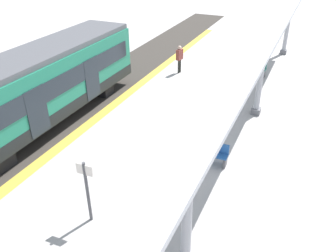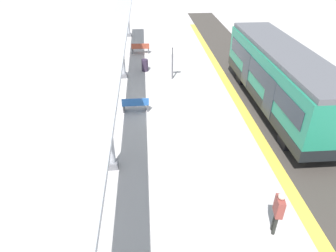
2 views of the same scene
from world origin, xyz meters
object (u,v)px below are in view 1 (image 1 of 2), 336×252
Objects in this scene: bench_mid_platform at (254,68)px; passenger_waiting_near_edge at (180,56)px; canopy_pillar_third at (260,78)px; platform_info_sign at (87,186)px; canopy_pillar_fourth at (287,28)px; train_near_carriage at (43,86)px; canopy_pillar_second at (187,215)px; bench_near_end at (209,152)px.

passenger_waiting_near_edge reaches higher than bench_mid_platform.
canopy_pillar_third reaches higher than platform_info_sign.
bench_mid_platform is at bearing -102.91° from canopy_pillar_fourth.
train_near_carriage is at bearing -111.22° from passenger_waiting_near_edge.
canopy_pillar_second is 2.14× the size of passenger_waiting_near_edge.
canopy_pillar_second is 1.00× the size of canopy_pillar_fourth.
canopy_pillar_third is at bearing 27.91° from train_near_carriage.
train_near_carriage is 6.61× the size of passenger_waiting_near_edge.
canopy_pillar_third reaches higher than train_near_carriage.
canopy_pillar_second is 15.22m from bench_mid_platform.
platform_info_sign is at bearing -118.71° from bench_near_end.
canopy_pillar_second is at bearing -79.75° from bench_near_end.
canopy_pillar_second is at bearing -85.58° from bench_mid_platform.
train_near_carriage is at bearing 178.83° from bench_near_end.
platform_info_sign is 13.33m from passenger_waiting_near_edge.
passenger_waiting_near_edge is (-5.58, 13.64, -0.81)m from canopy_pillar_second.
bench_near_end is at bearing -1.17° from train_near_carriage.
canopy_pillar_fourth is (0.00, 10.33, 0.00)m from canopy_pillar_third.
bench_near_end is 5.22m from platform_info_sign.
canopy_pillar_third is 9.98m from platform_info_sign.
passenger_waiting_near_edge is at bearing 118.46° from bench_near_end.
train_near_carriage reaches higher than passenger_waiting_near_edge.
train_near_carriage is 12.65m from bench_mid_platform.
passenger_waiting_near_edge reaches higher than bench_near_end.
bench_near_end is at bearing -93.41° from canopy_pillar_fourth.
canopy_pillar_fourth reaches higher than platform_info_sign.
canopy_pillar_third is at bearing 90.00° from canopy_pillar_second.
bench_mid_platform is at bearing 52.21° from train_near_carriage.
bench_mid_platform is 0.87× the size of passenger_waiting_near_edge.
canopy_pillar_fourth is 15.29m from bench_near_end.
bench_mid_platform is at bearing 94.42° from canopy_pillar_second.
canopy_pillar_second is at bearing -30.22° from train_near_carriage.
canopy_pillar_third is 2.14× the size of passenger_waiting_near_edge.
canopy_pillar_third reaches higher than bench_mid_platform.
bench_near_end is at bearing -61.54° from passenger_waiting_near_edge.
canopy_pillar_fourth reaches higher than bench_near_end.
canopy_pillar_fourth is at bearing 77.09° from bench_mid_platform.
platform_info_sign is at bearing -40.37° from train_near_carriage.
passenger_waiting_near_edge is (3.29, 8.47, -0.73)m from train_near_carriage.
train_near_carriage is 7.66× the size of bench_near_end.
train_near_carriage is 9.11m from passenger_waiting_near_edge.
platform_info_sign reaches higher than passenger_waiting_near_edge.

